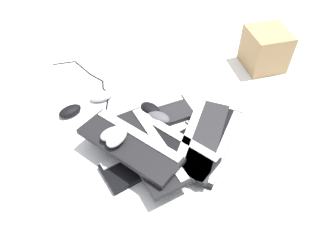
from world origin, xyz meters
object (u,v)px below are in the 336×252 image
mouse_5 (117,137)px  cardboard_box (265,49)px  mouse_1 (101,96)px  mouse_2 (70,111)px  keyboard_3 (169,145)px  mouse_3 (150,109)px  mouse_4 (114,134)px  keyboard_4 (201,138)px  mouse_0 (158,117)px  keyboard_0 (212,142)px  keyboard_2 (153,155)px  keyboard_1 (146,118)px  keyboard_5 (147,149)px  keyboard_6 (130,145)px

mouse_5 → cardboard_box: size_ratio=0.52×
mouse_1 → mouse_2: same height
keyboard_3 → mouse_3: size_ratio=4.04×
mouse_3 → mouse_4: mouse_4 is taller
mouse_4 → cardboard_box: (0.71, 0.66, -0.03)m
keyboard_4 → mouse_3: (-0.23, 0.16, 0.01)m
mouse_0 → mouse_3: size_ratio=1.00×
keyboard_0 → mouse_5: size_ratio=4.22×
keyboard_4 → mouse_1: 0.56m
keyboard_2 → keyboard_4: 0.22m
mouse_0 → mouse_3: bearing=-28.0°
mouse_0 → mouse_5: mouse_5 is taller
keyboard_2 → mouse_5: bearing=-174.8°
mouse_0 → keyboard_3: bearing=133.1°
mouse_2 → cardboard_box: bearing=162.1°
keyboard_1 → keyboard_5: (0.03, -0.22, 0.06)m
mouse_1 → cardboard_box: (0.85, 0.31, 0.09)m
mouse_1 → mouse_4: bearing=-91.0°
mouse_2 → mouse_3: (0.39, -0.00, 0.03)m
keyboard_4 → mouse_2: keyboard_4 is taller
mouse_0 → mouse_4: (-0.16, -0.18, 0.09)m
mouse_1 → mouse_2: (-0.13, -0.11, 0.00)m
keyboard_5 → keyboard_6: (-0.07, -0.01, 0.03)m
mouse_4 → keyboard_1: bearing=-143.1°
keyboard_5 → mouse_5: 0.13m
mouse_4 → keyboard_6: bearing=130.7°
mouse_3 → mouse_5: mouse_5 is taller
cardboard_box → keyboard_5: bearing=-131.0°
keyboard_2 → keyboard_4: (0.20, 0.08, 0.03)m
keyboard_0 → keyboard_4: (-0.05, -0.00, 0.03)m
mouse_2 → mouse_4: (0.26, -0.23, 0.12)m
mouse_5 → cardboard_box: 0.97m
mouse_5 → keyboard_6: bearing=103.6°
keyboard_3 → mouse_5: mouse_5 is taller
keyboard_4 → mouse_0: size_ratio=4.22×
keyboard_6 → mouse_1: (-0.20, 0.37, -0.08)m
keyboard_6 → mouse_3: keyboard_6 is taller
keyboard_6 → mouse_0: 0.23m
mouse_1 → mouse_2: bearing=-162.6°
keyboard_2 → mouse_1: mouse_1 is taller
keyboard_0 → mouse_0: bearing=156.3°
mouse_3 → cardboard_box: cardboard_box is taller
mouse_2 → cardboard_box: size_ratio=0.52×
keyboard_0 → mouse_0: mouse_0 is taller
mouse_1 → mouse_3: size_ratio=1.00×
keyboard_2 → mouse_5: (-0.14, -0.01, 0.13)m
mouse_0 → mouse_5: bearing=77.0°
keyboard_0 → keyboard_5: keyboard_5 is taller
keyboard_2 → mouse_4: bearing=178.4°
keyboard_2 → mouse_3: mouse_3 is taller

